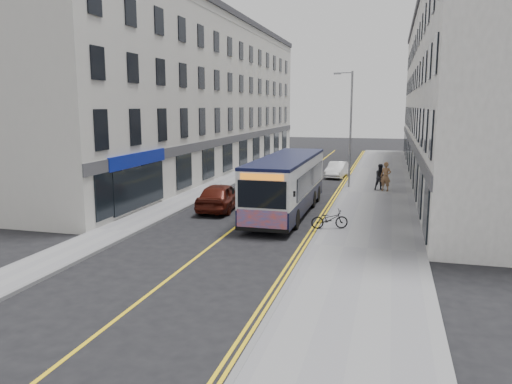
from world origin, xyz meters
The scene contains 17 objects.
ground centered at (0.00, 0.00, 0.00)m, with size 140.00×140.00×0.00m, color black.
pavement_east centered at (6.25, 12.00, 0.06)m, with size 4.50×64.00×0.12m, color gray.
pavement_west centered at (-5.00, 12.00, 0.06)m, with size 2.00×64.00×0.12m, color gray.
kerb_east centered at (4.00, 12.00, 0.07)m, with size 0.18×64.00×0.13m, color slate.
kerb_west centered at (-4.00, 12.00, 0.07)m, with size 0.18×64.00×0.13m, color slate.
road_centre_line centered at (0.00, 12.00, 0.00)m, with size 0.12×64.00×0.01m, color yellow.
road_dbl_yellow_inner centered at (3.55, 12.00, 0.00)m, with size 0.10×64.00×0.01m, color yellow.
road_dbl_yellow_outer centered at (3.75, 12.00, 0.00)m, with size 0.10×64.00×0.01m, color yellow.
terrace_east centered at (11.50, 21.00, 6.50)m, with size 6.00×46.00×13.00m, color white.
terrace_west centered at (-9.00, 21.00, 6.50)m, with size 6.00×46.00×13.00m, color beige.
streetlamp centered at (4.17, 14.00, 4.38)m, with size 1.32×0.18×8.00m.
city_bus centered at (1.73, 4.72, 1.67)m, with size 2.46×10.54×3.06m.
bicycle centered at (4.40, 1.58, 0.57)m, with size 0.59×1.70×0.89m, color black.
pedestrian_near centered at (6.73, 12.85, 1.09)m, with size 0.71×0.46×1.94m, color #8D6340.
pedestrian_far centered at (6.41, 13.15, 1.00)m, with size 0.85×0.66×1.75m, color black.
car_white centered at (2.86, 19.33, 0.62)m, with size 1.30×3.74×1.23m, color white.
car_maroon centered at (-2.00, 4.70, 0.77)m, with size 1.81×4.50×1.53m, color #4B150C.
Camera 1 is at (6.98, -20.86, 5.71)m, focal length 35.00 mm.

